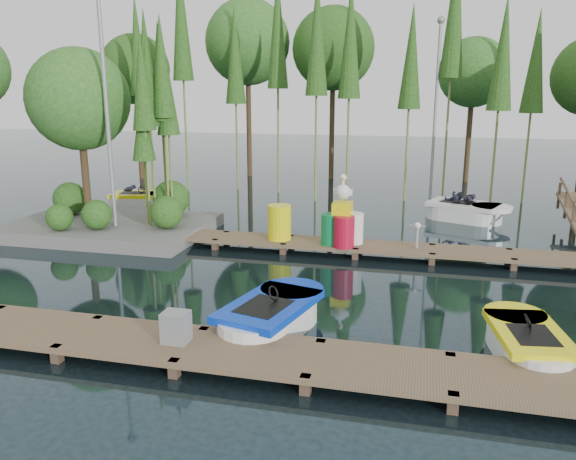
% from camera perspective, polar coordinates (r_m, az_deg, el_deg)
% --- Properties ---
extents(ground_plane, '(90.00, 90.00, 0.00)m').
position_cam_1_polar(ground_plane, '(13.91, -2.50, -4.77)').
color(ground_plane, '#1C2D34').
extents(near_dock, '(18.00, 1.50, 0.50)m').
position_cam_1_polar(near_dock, '(9.90, -9.94, -11.59)').
color(near_dock, brown).
rests_on(near_dock, ground).
extents(far_dock, '(15.00, 1.20, 0.50)m').
position_cam_1_polar(far_dock, '(15.95, 3.46, -1.44)').
color(far_dock, brown).
rests_on(far_dock, ground).
extents(island, '(6.20, 4.20, 6.75)m').
position_cam_1_polar(island, '(18.86, -18.62, 9.37)').
color(island, slate).
rests_on(island, ground).
extents(tree_screen, '(34.42, 18.53, 10.31)m').
position_cam_1_polar(tree_screen, '(23.99, -0.16, 17.94)').
color(tree_screen, '#402E1B').
rests_on(tree_screen, ground).
extents(lamp_island, '(0.30, 0.30, 7.25)m').
position_cam_1_polar(lamp_island, '(17.72, -18.03, 12.66)').
color(lamp_island, gray).
rests_on(lamp_island, ground).
extents(lamp_rear, '(0.30, 0.30, 7.25)m').
position_cam_1_polar(lamp_rear, '(23.64, 14.84, 13.05)').
color(lamp_rear, gray).
rests_on(lamp_rear, ground).
extents(boat_blue, '(1.93, 3.06, 0.96)m').
position_cam_1_polar(boat_blue, '(10.81, -1.73, -8.87)').
color(boat_blue, white).
rests_on(boat_blue, ground).
extents(boat_yellow_near, '(1.46, 2.59, 0.82)m').
position_cam_1_polar(boat_yellow_near, '(10.67, 23.10, -10.60)').
color(boat_yellow_near, white).
rests_on(boat_yellow_near, ground).
extents(boat_yellow_far, '(2.82, 1.67, 1.32)m').
position_cam_1_polar(boat_yellow_far, '(22.89, -14.85, 2.99)').
color(boat_yellow_far, white).
rests_on(boat_yellow_far, ground).
extents(boat_white_far, '(3.30, 2.41, 1.42)m').
position_cam_1_polar(boat_white_far, '(20.76, 17.52, 1.81)').
color(boat_white_far, white).
rests_on(boat_white_far, ground).
extents(utility_cabinet, '(0.44, 0.37, 0.54)m').
position_cam_1_polar(utility_cabinet, '(9.85, -11.31, -9.64)').
color(utility_cabinet, gray).
rests_on(utility_cabinet, near_dock).
extents(yellow_barrel, '(0.66, 0.66, 1.00)m').
position_cam_1_polar(yellow_barrel, '(16.07, -0.87, 0.79)').
color(yellow_barrel, yellow).
rests_on(yellow_barrel, far_dock).
extents(drum_cluster, '(1.14, 1.05, 1.97)m').
position_cam_1_polar(drum_cluster, '(15.55, 5.59, 0.58)').
color(drum_cluster, '#0D763A').
rests_on(drum_cluster, far_dock).
extents(seagull_post, '(0.44, 0.24, 0.71)m').
position_cam_1_polar(seagull_post, '(15.58, 12.99, -0.07)').
color(seagull_post, gray).
rests_on(seagull_post, far_dock).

